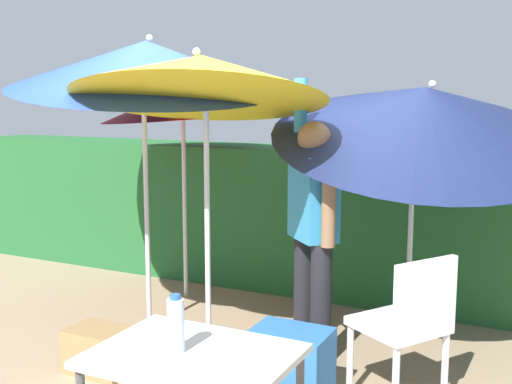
% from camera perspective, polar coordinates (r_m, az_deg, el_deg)
% --- Properties ---
extents(ground_plane, '(24.00, 24.00, 0.00)m').
position_cam_1_polar(ground_plane, '(4.44, -1.77, -14.71)').
color(ground_plane, '#9E8466').
extents(hedge_row, '(8.00, 0.70, 1.29)m').
position_cam_1_polar(hedge_row, '(5.74, 6.19, -2.57)').
color(hedge_row, '#23602D').
rests_on(hedge_row, ground_plane).
extents(umbrella_rainbow, '(2.02, 2.00, 2.36)m').
position_cam_1_polar(umbrella_rainbow, '(4.72, -9.86, 11.20)').
color(umbrella_rainbow, silver).
rests_on(umbrella_rainbow, ground_plane).
extents(umbrella_orange, '(1.42, 1.41, 1.89)m').
position_cam_1_polar(umbrella_orange, '(5.47, -6.62, 7.95)').
color(umbrella_orange, silver).
rests_on(umbrella_orange, ground_plane).
extents(umbrella_yellow, '(2.16, 2.08, 2.24)m').
position_cam_1_polar(umbrella_yellow, '(4.44, 14.83, 6.90)').
color(umbrella_yellow, silver).
rests_on(umbrella_yellow, ground_plane).
extents(umbrella_navy, '(1.66, 1.65, 2.22)m').
position_cam_1_polar(umbrella_navy, '(4.05, -4.96, 10.21)').
color(umbrella_navy, silver).
rests_on(umbrella_navy, ground_plane).
extents(person_vendor, '(0.46, 0.45, 1.88)m').
position_cam_1_polar(person_vendor, '(4.21, 5.16, -2.71)').
color(person_vendor, black).
rests_on(person_vendor, ground_plane).
extents(chair_plastic, '(0.61, 0.61, 0.89)m').
position_cam_1_polar(chair_plastic, '(3.73, 13.49, -11.21)').
color(chair_plastic, silver).
rests_on(chair_plastic, ground_plane).
extents(cooler_box, '(0.45, 0.33, 0.43)m').
position_cam_1_polar(cooler_box, '(3.80, 3.11, -15.38)').
color(cooler_box, '#2D6BB7').
rests_on(cooler_box, ground_plane).
extents(crate_cardboard, '(0.41, 0.29, 0.29)m').
position_cam_1_polar(crate_cardboard, '(4.31, -13.84, -13.67)').
color(crate_cardboard, '#9E7A4C').
rests_on(crate_cardboard, ground_plane).
extents(folding_table, '(0.80, 0.60, 0.74)m').
position_cam_1_polar(folding_table, '(2.67, -5.66, -15.98)').
color(folding_table, '#4C4C51').
rests_on(folding_table, ground_plane).
extents(bottle_water, '(0.07, 0.07, 0.24)m').
position_cam_1_polar(bottle_water, '(2.61, -7.24, -11.79)').
color(bottle_water, silver).
rests_on(bottle_water, folding_table).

